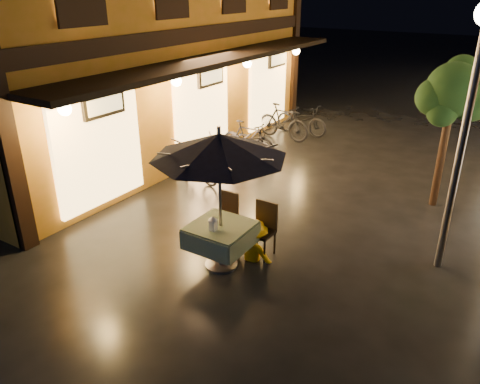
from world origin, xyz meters
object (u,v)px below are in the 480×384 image
Objects in this scene: person_yellow at (254,222)px; bicycle_0 at (195,164)px; streetlamp_near at (472,96)px; patio_umbrella at (219,146)px; cafe_table at (221,235)px; person_orange at (221,213)px; table_lantern at (213,223)px.

bicycle_0 is at bearing -44.89° from person_yellow.
streetlamp_near is 6.39m from bicycle_0.
patio_umbrella is at bearing 49.15° from person_yellow.
cafe_table is 0.71× the size of person_orange.
streetlamp_near reaches higher than person_orange.
cafe_table is 0.62m from person_yellow.
cafe_table is 1.56m from patio_umbrella.
table_lantern is 0.83m from person_yellow.
patio_umbrella reaches higher than person_orange.
person_orange is (-0.34, 0.51, 0.11)m from cafe_table.
streetlamp_near is 3.79m from patio_umbrella.
table_lantern is 0.82m from person_orange.
person_orange is at bearing 115.24° from table_lantern.
cafe_table is 0.71× the size of person_yellow.
table_lantern reaches higher than cafe_table.
patio_umbrella is 9.84× the size of table_lantern.
patio_umbrella is 1.57m from person_yellow.
streetlamp_near is 4.32m from table_lantern.
cafe_table is at bearing -126.43° from bicycle_0.
cafe_table is at bearing 90.00° from patio_umbrella.
patio_umbrella reaches higher than bicycle_0.
person_orange is 3.29m from bicycle_0.
table_lantern reaches higher than bicycle_0.
person_yellow is 0.87× the size of bicycle_0.
streetlamp_near is at bearing -141.03° from person_orange.
person_yellow is (0.33, 0.52, -1.45)m from patio_umbrella.
streetlamp_near is 2.65× the size of bicycle_0.
person_orange is at bearing -157.07° from streetlamp_near.
person_orange reaches higher than table_lantern.
streetlamp_near is 3.02× the size of person_orange.
person_yellow is 3.80m from bicycle_0.
patio_umbrella is 1.54× the size of bicycle_0.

